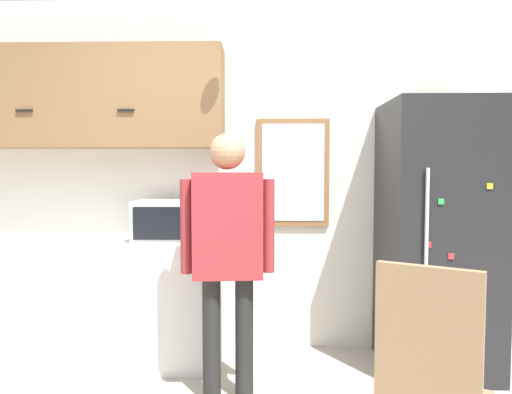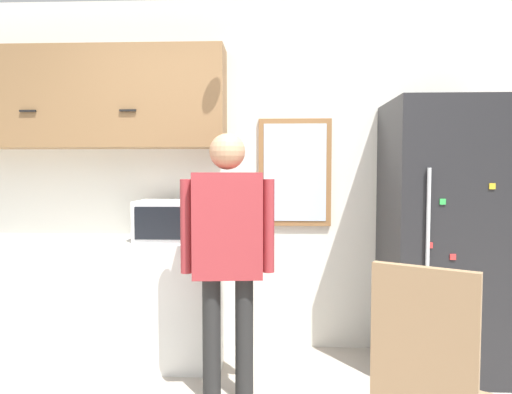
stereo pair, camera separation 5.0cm
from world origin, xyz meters
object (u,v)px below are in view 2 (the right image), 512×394
microwave (171,220)px  refrigerator (439,237)px  person (228,240)px  chair (427,386)px

microwave → refrigerator: size_ratio=0.25×
microwave → refrigerator: refrigerator is taller
person → refrigerator: bearing=14.4°
microwave → person: bearing=-50.4°
microwave → chair: bearing=-48.2°
microwave → refrigerator: bearing=-2.1°
refrigerator → chair: refrigerator is taller
person → chair: size_ratio=1.55×
person → microwave: bearing=124.7°
refrigerator → chair: 1.58m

